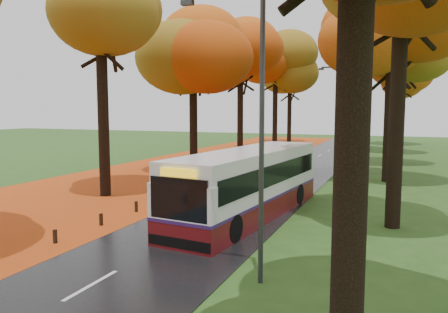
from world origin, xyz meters
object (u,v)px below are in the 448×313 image
Objects in this scene: car_silver at (281,155)px; streetlamp_mid at (347,111)px; streetlamp_near at (253,113)px; streetlamp_far at (368,110)px; car_dark at (298,149)px; car_white at (282,153)px; bus at (249,182)px.

streetlamp_mid is at bearing -38.05° from car_silver.
streetlamp_near is 1.00× the size of streetlamp_mid.
streetlamp_far reaches higher than car_dark.
streetlamp_far is 1.96× the size of car_dark.
streetlamp_near is 28.61m from car_white.
streetlamp_mid is 0.70× the size of bus.
streetlamp_far is 0.70× the size of bus.
streetlamp_mid is 2.07× the size of car_silver.
bus is (-2.47, 6.96, -3.12)m from streetlamp_near.
streetlamp_near is 44.00m from streetlamp_far.
streetlamp_far is at bearing 73.08° from car_dark.
car_silver is at bearing 106.77° from bus.
streetlamp_mid reaches higher than car_silver.
car_white is 6.89m from car_dark.
bus is 21.03m from car_white.
bus is at bearing -77.88° from car_silver.
car_dark is (0.00, 6.89, -0.14)m from car_white.
car_white is 1.10× the size of car_silver.
streetlamp_near reaches higher than car_white.
car_dark is at bearing 103.96° from bus.
streetlamp_near is at bearing -90.00° from streetlamp_mid.
streetlamp_mid is at bearing -46.63° from car_dark.
car_silver reaches higher than car_dark.
streetlamp_near is 1.87× the size of car_white.
car_dark is at bearing 116.71° from streetlamp_mid.
streetlamp_near is 1.00× the size of streetlamp_far.
car_dark is (-6.30, 12.52, -4.08)m from streetlamp_mid.
car_silver is 0.95× the size of car_dark.
streetlamp_far reaches higher than bus.
car_white is at bearing 102.84° from streetlamp_near.
car_silver is at bearing -87.96° from car_white.
car_silver is at bearing -73.34° from car_dark.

